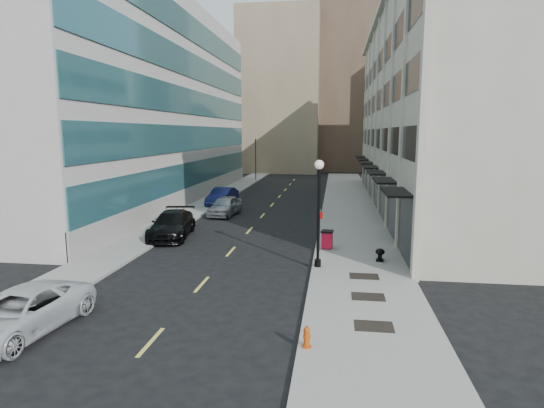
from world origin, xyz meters
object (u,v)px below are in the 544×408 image
(car_silver_sedan, at_px, (225,206))
(car_white_van, at_px, (20,312))
(lamppost, at_px, (319,203))
(traffic_signal, at_px, (256,142))
(fire_hydrant, at_px, (307,337))
(car_blue_sedan, at_px, (222,197))
(urn_planter, at_px, (380,254))
(trash_bin, at_px, (327,239))
(sign_post, at_px, (320,225))
(car_black_pickup, at_px, (172,225))

(car_silver_sedan, bearing_deg, car_white_van, -88.45)
(lamppost, bearing_deg, car_white_van, -137.86)
(traffic_signal, distance_m, fire_hydrant, 53.31)
(car_blue_sedan, height_order, fire_hydrant, car_blue_sedan)
(car_silver_sedan, xyz_separation_m, urn_planter, (11.80, -13.11, -0.26))
(traffic_signal, height_order, car_blue_sedan, traffic_signal)
(car_white_van, distance_m, fire_hydrant, 10.10)
(traffic_signal, distance_m, car_white_van, 52.24)
(trash_bin, distance_m, sign_post, 1.38)
(fire_hydrant, distance_m, trash_bin, 12.93)
(car_black_pickup, distance_m, urn_planter, 14.15)
(car_black_pickup, height_order, fire_hydrant, car_black_pickup)
(car_blue_sedan, bearing_deg, car_silver_sedan, -67.86)
(lamppost, bearing_deg, car_silver_sedan, 120.23)
(car_black_pickup, relative_size, car_silver_sedan, 1.23)
(fire_hydrant, height_order, lamppost, lamppost)
(car_black_pickup, xyz_separation_m, lamppost, (10.10, -6.02, 2.61))
(car_silver_sedan, bearing_deg, car_black_pickup, -95.17)
(car_black_pickup, bearing_deg, car_white_van, -97.54)
(sign_post, bearing_deg, urn_planter, -11.60)
(traffic_signal, bearing_deg, sign_post, -74.83)
(car_silver_sedan, relative_size, lamppost, 0.86)
(fire_hydrant, relative_size, urn_planter, 1.05)
(car_black_pickup, height_order, trash_bin, car_black_pickup)
(car_white_van, bearing_deg, trash_bin, 57.40)
(car_white_van, distance_m, trash_bin, 16.70)
(traffic_signal, distance_m, car_silver_sedan, 28.79)
(traffic_signal, relative_size, lamppost, 1.23)
(traffic_signal, height_order, lamppost, traffic_signal)
(car_blue_sedan, bearing_deg, traffic_signal, 97.29)
(car_silver_sedan, relative_size, trash_bin, 4.44)
(car_white_van, height_order, urn_planter, car_white_van)
(car_blue_sedan, height_order, lamppost, lamppost)
(car_black_pickup, xyz_separation_m, sign_post, (10.10, -3.00, 0.90))
(sign_post, bearing_deg, car_black_pickup, 176.92)
(car_silver_sedan, height_order, lamppost, lamppost)
(car_white_van, bearing_deg, lamppost, 48.52)
(car_silver_sedan, bearing_deg, car_blue_sedan, 112.01)
(fire_hydrant, distance_m, sign_post, 12.16)
(car_blue_sedan, relative_size, fire_hydrant, 6.98)
(sign_post, relative_size, urn_planter, 3.62)
(traffic_signal, bearing_deg, car_black_pickup, -88.91)
(car_black_pickup, bearing_deg, traffic_signal, 83.55)
(traffic_signal, height_order, car_white_van, traffic_signal)
(traffic_signal, xyz_separation_m, trash_bin, (11.21, -39.02, -4.97))
(car_blue_sedan, bearing_deg, fire_hydrant, -65.27)
(lamppost, relative_size, sign_post, 2.24)
(trash_bin, distance_m, lamppost, 4.74)
(car_black_pickup, relative_size, urn_planter, 8.61)
(trash_bin, bearing_deg, sign_post, -108.27)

